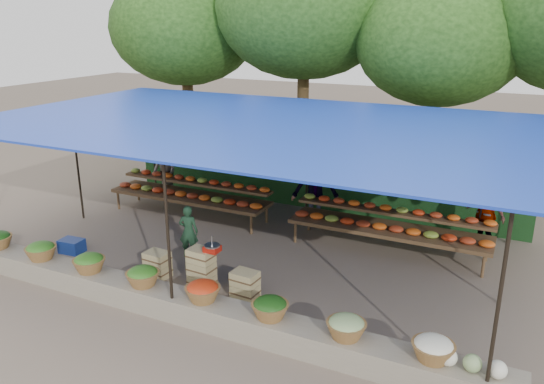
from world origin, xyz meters
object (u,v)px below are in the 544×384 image
at_px(vendor_seated, 189,232).
at_px(blue_crate_front, 72,246).
at_px(crate_counter, 200,272).
at_px(weighing_scale, 212,248).

xyz_separation_m(vendor_seated, blue_crate_front, (-2.37, -0.90, -0.42)).
xyz_separation_m(crate_counter, weighing_scale, (0.28, 0.00, 0.53)).
height_order(crate_counter, vendor_seated, vendor_seated).
distance_m(crate_counter, vendor_seated, 1.41).
bearing_deg(crate_counter, blue_crate_front, 177.90).
height_order(weighing_scale, blue_crate_front, weighing_scale).
height_order(vendor_seated, blue_crate_front, vendor_seated).
bearing_deg(vendor_seated, crate_counter, 117.47).
relative_size(weighing_scale, blue_crate_front, 0.63).
relative_size(crate_counter, weighing_scale, 7.90).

